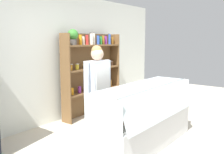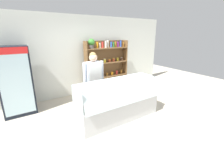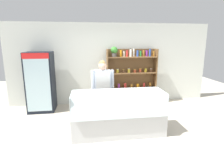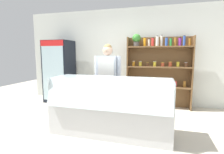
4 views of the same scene
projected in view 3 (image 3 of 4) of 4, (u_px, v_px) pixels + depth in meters
name	position (u px, v px, depth m)	size (l,w,h in m)	color
ground_plane	(123.00, 131.00, 4.20)	(12.00, 12.00, 0.00)	beige
back_wall	(112.00, 64.00, 5.95)	(6.80, 0.10, 2.70)	silver
drinks_fridge	(41.00, 82.00, 5.28)	(0.76, 0.67, 1.81)	black
shelving_unit	(130.00, 72.00, 5.81)	(1.66, 0.29, 1.94)	brown
deli_display_case	(118.00, 121.00, 4.05)	(2.11, 0.74, 1.01)	silver
shop_clerk	(103.00, 86.00, 4.60)	(0.60, 0.25, 1.64)	#4C4233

